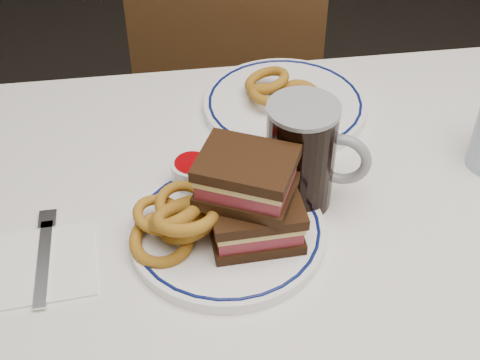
{
  "coord_description": "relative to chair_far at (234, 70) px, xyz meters",
  "views": [
    {
      "loc": [
        -0.26,
        -0.63,
        1.41
      ],
      "look_at": [
        -0.16,
        0.01,
        0.84
      ],
      "focal_mm": 50.0,
      "sensor_mm": 36.0,
      "label": 1
    }
  ],
  "objects": [
    {
      "name": "dining_table",
      "position": [
        0.07,
        -0.79,
        0.13
      ],
      "size": [
        1.27,
        0.87,
        0.75
      ],
      "color": "silver",
      "rests_on": "floor"
    },
    {
      "name": "chair_far",
      "position": [
        0.0,
        0.0,
        0.0
      ],
      "size": [
        0.54,
        0.54,
        0.95
      ],
      "color": "#482E17",
      "rests_on": "floor"
    },
    {
      "name": "main_plate",
      "position": [
        -0.12,
        -0.79,
        0.25
      ],
      "size": [
        0.27,
        0.27,
        0.02
      ],
      "color": "white",
      "rests_on": "dining_table"
    },
    {
      "name": "reuben_sandwich",
      "position": [
        -0.09,
        -0.8,
        0.31
      ],
      "size": [
        0.15,
        0.14,
        0.12
      ],
      "color": "black",
      "rests_on": "main_plate"
    },
    {
      "name": "onion_rings_main",
      "position": [
        -0.18,
        -0.8,
        0.28
      ],
      "size": [
        0.13,
        0.13,
        0.09
      ],
      "color": "brown",
      "rests_on": "main_plate"
    },
    {
      "name": "ketchup_ramekin",
      "position": [
        -0.15,
        -0.69,
        0.27
      ],
      "size": [
        0.06,
        0.06,
        0.04
      ],
      "color": "white",
      "rests_on": "main_plate"
    },
    {
      "name": "beer_mug",
      "position": [
        -0.0,
        -0.73,
        0.32
      ],
      "size": [
        0.14,
        0.1,
        0.16
      ],
      "color": "black",
      "rests_on": "dining_table"
    },
    {
      "name": "far_plate",
      "position": [
        0.02,
        -0.51,
        0.25
      ],
      "size": [
        0.27,
        0.27,
        0.02
      ],
      "color": "white",
      "rests_on": "dining_table"
    },
    {
      "name": "onion_rings_far",
      "position": [
        0.01,
        -0.51,
        0.27
      ],
      "size": [
        0.13,
        0.11,
        0.06
      ],
      "color": "brown",
      "rests_on": "far_plate"
    },
    {
      "name": "napkin_fork",
      "position": [
        -0.36,
        -0.8,
        0.24
      ],
      "size": [
        0.14,
        0.17,
        0.01
      ],
      "color": "white",
      "rests_on": "dining_table"
    }
  ]
}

